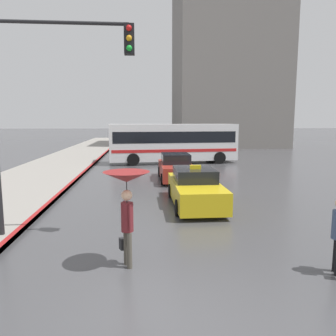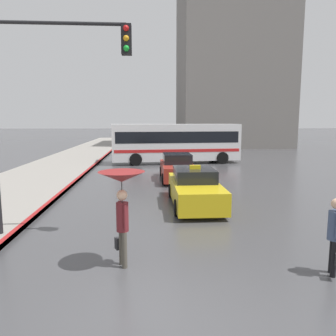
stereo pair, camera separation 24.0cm
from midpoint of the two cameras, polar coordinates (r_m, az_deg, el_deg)
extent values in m
plane|color=#424244|center=(6.38, 2.38, -24.08)|extent=(300.00, 300.00, 0.00)
cube|color=gold|center=(13.37, 5.19, -4.08)|extent=(1.80, 4.73, 0.82)
cube|color=black|center=(13.47, 5.07, -1.11)|extent=(1.58, 2.13, 0.51)
cylinder|color=black|center=(12.20, 10.25, -6.69)|extent=(0.20, 0.60, 0.60)
cylinder|color=black|center=(11.91, 2.18, -6.93)|extent=(0.20, 0.60, 0.60)
cylinder|color=black|center=(14.99, 7.55, -3.85)|extent=(0.20, 0.60, 0.60)
cylinder|color=black|center=(14.75, 1.00, -3.97)|extent=(0.20, 0.60, 0.60)
cube|color=yellow|center=(13.19, 5.25, 0.15)|extent=(0.44, 0.16, 0.16)
cube|color=#A52D23|center=(19.06, 1.98, -0.40)|extent=(1.80, 4.41, 0.80)
cube|color=black|center=(19.19, 1.93, 1.69)|extent=(1.58, 1.99, 0.55)
cylinder|color=black|center=(17.87, 5.15, -1.86)|extent=(0.20, 0.60, 0.60)
cylinder|color=black|center=(17.69, -0.34, -1.93)|extent=(0.20, 0.60, 0.60)
cylinder|color=black|center=(20.54, 3.97, -0.53)|extent=(0.20, 0.60, 0.60)
cylinder|color=black|center=(20.39, -0.79, -0.58)|extent=(0.20, 0.60, 0.60)
cube|color=silver|center=(26.74, 1.59, 4.55)|extent=(10.44, 3.44, 2.90)
cube|color=black|center=(26.71, 1.59, 5.48)|extent=(9.93, 3.41, 0.89)
cube|color=red|center=(26.78, 1.58, 3.25)|extent=(10.14, 3.43, 0.24)
cylinder|color=black|center=(28.87, 8.16, 2.28)|extent=(0.98, 0.37, 0.96)
cylinder|color=black|center=(26.60, 9.68, 1.75)|extent=(0.98, 0.37, 0.96)
cylinder|color=black|center=(27.63, -5.70, 2.06)|extent=(0.98, 0.37, 0.96)
cylinder|color=black|center=(25.25, -5.37, 1.49)|extent=(0.98, 0.37, 0.96)
cylinder|color=#4C473D|center=(7.88, -6.68, -14.04)|extent=(0.16, 0.16, 0.86)
cylinder|color=#4C473D|center=(8.07, -7.22, -13.49)|extent=(0.16, 0.16, 0.86)
cylinder|color=maroon|center=(7.72, -7.06, -8.44)|extent=(0.37, 0.37, 0.68)
sphere|color=#DBAD89|center=(7.59, -7.13, -4.70)|extent=(0.25, 0.25, 0.25)
cylinder|color=maroon|center=(7.54, -6.60, -8.43)|extent=(0.09, 0.09, 0.58)
cylinder|color=maroon|center=(7.87, -7.51, -7.74)|extent=(0.09, 0.09, 0.58)
cone|color=maroon|center=(7.51, -7.18, -1.53)|extent=(1.07, 1.07, 0.24)
cylinder|color=black|center=(7.57, -7.14, -4.15)|extent=(0.02, 0.02, 0.70)
cube|color=#262628|center=(8.18, -7.93, -12.89)|extent=(0.16, 0.20, 0.28)
cylinder|color=black|center=(8.52, 27.39, -13.35)|extent=(0.15, 0.15, 0.81)
cylinder|color=black|center=(8.32, 27.68, -13.89)|extent=(0.15, 0.15, 0.81)
cylinder|color=#3D4C6B|center=(8.19, 27.87, -8.86)|extent=(0.39, 0.39, 0.64)
cylinder|color=#3D4C6B|center=(8.36, 27.63, -8.17)|extent=(0.09, 0.09, 0.55)
cylinder|color=black|center=(10.04, -18.15, 22.87)|extent=(3.73, 0.10, 0.10)
cube|color=black|center=(9.69, -6.49, 21.32)|extent=(0.28, 0.28, 0.80)
sphere|color=red|center=(9.60, -6.57, 23.05)|extent=(0.16, 0.16, 0.16)
sphere|color=orange|center=(9.53, -6.54, 21.54)|extent=(0.16, 0.16, 0.16)
sphere|color=green|center=(9.48, -6.52, 20.01)|extent=(0.16, 0.16, 0.16)
cube|color=gray|center=(47.70, 11.15, 19.32)|extent=(13.81, 12.65, 25.49)
camera|label=1|loc=(0.12, -89.51, 0.07)|focal=35.00mm
camera|label=2|loc=(0.12, 90.49, -0.07)|focal=35.00mm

